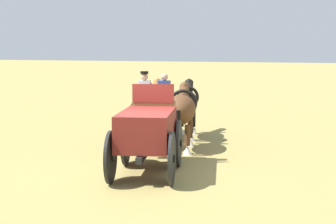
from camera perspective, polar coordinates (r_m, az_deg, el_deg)
The scene contains 6 objects.
ground_plane at distance 14.77m, azimuth -2.25°, elevation -6.69°, with size 220.00×220.00×0.00m, color #9E8C4C.
show_wagon at distance 14.70m, azimuth -2.18°, elevation -1.87°, with size 5.79×2.48×2.77m.
draft_horse_rear_near at distance 18.26m, azimuth -2.64°, elevation 0.15°, with size 3.15×1.37×2.18m.
draft_horse_rear_off at distance 18.09m, azimuth 1.42°, elevation 0.20°, with size 3.12×1.48×2.22m.
draft_horse_lead_near at distance 20.80m, azimuth -1.59°, elevation 1.01°, with size 2.91×1.40×2.20m.
draft_horse_lead_off at distance 20.69m, azimuth 1.99°, elevation 0.97°, with size 3.17×1.38×2.19m.
Camera 1 is at (-13.28, -5.47, 3.49)m, focal length 56.82 mm.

